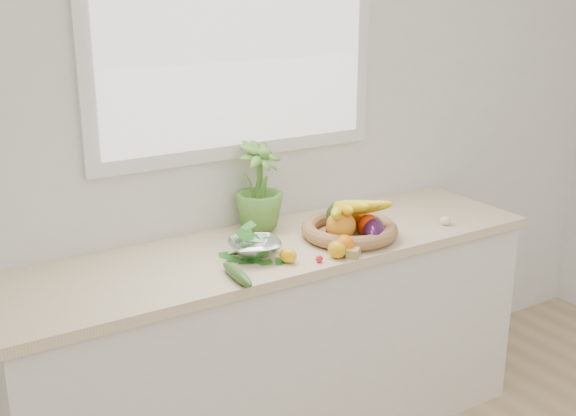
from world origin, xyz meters
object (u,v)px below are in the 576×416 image
eggplant (374,230)px  colander_with_spinach (255,243)px  apple (335,232)px  potted_herb (259,185)px  fruit_basket (349,225)px  cucumber (237,274)px

eggplant → colander_with_spinach: bearing=168.7°
apple → potted_herb: 0.38m
apple → fruit_basket: fruit_basket is taller
eggplant → colander_with_spinach: size_ratio=0.96×
potted_herb → fruit_basket: bearing=-47.3°
apple → fruit_basket: size_ratio=0.20×
cucumber → colander_with_spinach: colander_with_spinach is taller
cucumber → fruit_basket: 0.61m
apple → colander_with_spinach: (-0.36, 0.03, 0.01)m
potted_herb → colander_with_spinach: potted_herb is taller
cucumber → potted_herb: size_ratio=0.64×
eggplant → fruit_basket: 0.10m
potted_herb → colander_with_spinach: (-0.17, -0.27, -0.14)m
apple → cucumber: size_ratio=0.34×
apple → potted_herb: (-0.18, 0.29, 0.15)m
potted_herb → colander_with_spinach: size_ratio=1.50×
apple → cucumber: 0.53m
potted_herb → eggplant: bearing=-48.8°
colander_with_spinach → fruit_basket: bearing=-1.9°
cucumber → fruit_basket: bearing=13.5°
cucumber → fruit_basket: (0.59, 0.14, 0.03)m
colander_with_spinach → cucumber: bearing=-135.7°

